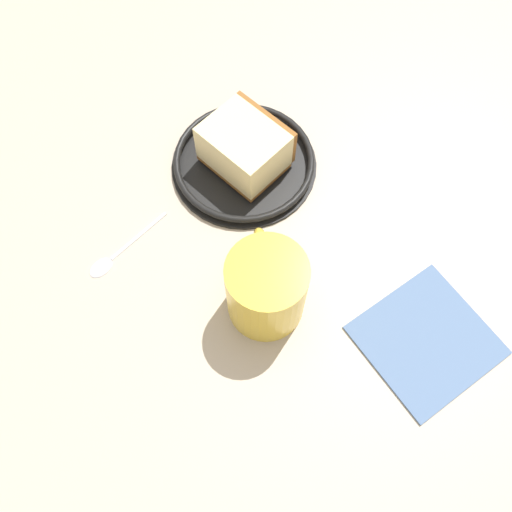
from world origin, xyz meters
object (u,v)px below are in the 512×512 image
object	(u,v)px
small_plate	(244,162)
tea_mug	(266,287)
teaspoon	(112,257)
folded_napkin	(425,342)
cake_slice	(245,147)

from	to	relation	value
small_plate	tea_mug	xyz separation A→B (cm)	(13.99, 12.17, 4.16)
teaspoon	folded_napkin	world-z (taller)	teaspoon
cake_slice	tea_mug	xyz separation A→B (cm)	(14.26, 12.12, 1.20)
tea_mug	folded_napkin	distance (cm)	18.43
small_plate	tea_mug	bearing A→B (deg)	41.02
teaspoon	small_plate	bearing A→B (deg)	163.22
small_plate	cake_slice	world-z (taller)	cake_slice
cake_slice	folded_napkin	distance (cm)	30.47
small_plate	teaspoon	bearing A→B (deg)	-16.78
cake_slice	teaspoon	bearing A→B (deg)	-16.69
cake_slice	tea_mug	bearing A→B (deg)	40.37
cake_slice	teaspoon	xyz separation A→B (cm)	(19.21, -5.76, -3.44)
tea_mug	folded_napkin	size ratio (longest dim) A/B	0.75
small_plate	teaspoon	world-z (taller)	small_plate
tea_mug	teaspoon	bearing A→B (deg)	-74.51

